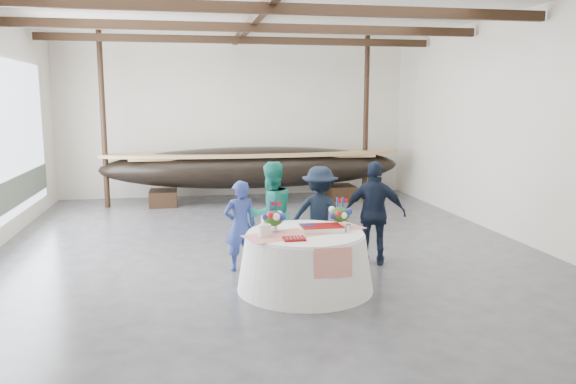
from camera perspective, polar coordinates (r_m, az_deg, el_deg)
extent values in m
cube|color=#3D3D42|center=(10.85, -2.32, -5.49)|extent=(10.00, 12.00, 0.01)
cube|color=silver|center=(16.46, -5.36, 7.47)|extent=(10.00, 0.02, 4.50)
cube|color=silver|center=(4.66, 8.04, 2.72)|extent=(10.00, 0.02, 4.50)
cube|color=silver|center=(12.25, 21.59, 6.23)|extent=(0.02, 12.00, 4.50)
cube|color=white|center=(10.63, -2.49, 18.66)|extent=(10.00, 12.00, 0.01)
cube|color=black|center=(9.62, -1.60, 18.14)|extent=(9.80, 0.12, 0.18)
cube|color=black|center=(12.07, -3.51, 16.34)|extent=(9.80, 0.12, 0.18)
cube|color=black|center=(14.54, -4.75, 15.13)|extent=(9.80, 0.12, 0.18)
cube|color=black|center=(10.61, -2.48, 18.02)|extent=(0.15, 11.76, 0.15)
cylinder|color=black|center=(15.18, -18.26, 6.89)|extent=(0.14, 0.14, 4.50)
cylinder|color=black|center=(15.84, 7.92, 7.35)|extent=(0.14, 0.14, 4.50)
cube|color=#596654|center=(12.05, -27.03, -0.65)|extent=(0.02, 7.00, 0.60)
cube|color=black|center=(15.26, -12.55, -0.59)|extent=(0.71, 0.92, 0.41)
cube|color=black|center=(15.84, 5.38, -0.05)|extent=(0.71, 0.92, 0.41)
ellipsoid|color=black|center=(15.25, -3.45, 2.51)|extent=(8.14, 1.63, 1.12)
cube|color=#9E7A4C|center=(15.22, -3.46, 3.65)|extent=(6.51, 1.07, 0.06)
cone|color=white|center=(8.37, 1.75, -7.07)|extent=(2.01, 2.01, 0.83)
cylinder|color=white|center=(8.25, 1.77, -4.23)|extent=(1.71, 1.71, 0.04)
cube|color=red|center=(8.25, 1.77, -4.07)|extent=(1.94, 1.17, 0.01)
cube|color=white|center=(8.33, 3.40, -3.73)|extent=(0.60, 0.40, 0.07)
cylinder|color=white|center=(7.98, -2.38, -3.93)|extent=(0.18, 0.18, 0.17)
cylinder|color=white|center=(8.44, -2.15, -3.09)|extent=(0.18, 0.18, 0.20)
cube|color=maroon|center=(7.80, 0.62, -4.77)|extent=(0.30, 0.24, 0.03)
cone|color=silver|center=(8.27, 6.14, -3.68)|extent=(0.09, 0.09, 0.12)
imported|color=navy|center=(9.21, -4.88, -3.43)|extent=(0.60, 0.45, 1.50)
imported|color=#1B8C79|center=(9.39, -1.76, -2.28)|extent=(1.04, 0.92, 1.77)
imported|color=black|center=(9.71, 3.25, -2.25)|extent=(1.22, 0.97, 1.66)
imported|color=#141D31|center=(9.60, 8.81, -2.15)|extent=(1.12, 0.78, 1.77)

